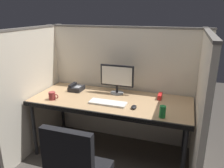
{
  "coord_description": "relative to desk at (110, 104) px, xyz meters",
  "views": [
    {
      "loc": [
        0.82,
        -2.07,
        1.75
      ],
      "look_at": [
        0.0,
        0.35,
        0.92
      ],
      "focal_mm": 35.98,
      "sensor_mm": 36.0,
      "label": 1
    }
  ],
  "objects": [
    {
      "name": "cubicle_partition_rear",
      "position": [
        0.0,
        0.46,
        0.1
      ],
      "size": [
        2.21,
        0.06,
        1.57
      ],
      "color": "beige",
      "rests_on": "ground"
    },
    {
      "name": "cubicle_partition_right",
      "position": [
        0.99,
        -0.09,
        0.1
      ],
      "size": [
        0.06,
        1.41,
        1.57
      ],
      "color": "beige",
      "rests_on": "ground"
    },
    {
      "name": "computer_mouse",
      "position": [
        0.33,
        -0.16,
        0.07
      ],
      "size": [
        0.06,
        0.1,
        0.04
      ],
      "color": "black",
      "rests_on": "desk"
    },
    {
      "name": "desk",
      "position": [
        0.0,
        0.0,
        0.0
      ],
      "size": [
        1.9,
        0.8,
        0.74
      ],
      "color": "tan",
      "rests_on": "ground"
    },
    {
      "name": "desk_phone",
      "position": [
        -0.54,
        0.17,
        0.08
      ],
      "size": [
        0.17,
        0.19,
        0.09
      ],
      "color": "black",
      "rests_on": "desk"
    },
    {
      "name": "coffee_mug",
      "position": [
        -0.66,
        -0.21,
        0.1
      ],
      "size": [
        0.13,
        0.08,
        0.09
      ],
      "color": "#993333",
      "rests_on": "desk"
    },
    {
      "name": "monitor_center",
      "position": [
        0.01,
        0.23,
        0.27
      ],
      "size": [
        0.43,
        0.17,
        0.37
      ],
      "color": "gray",
      "rests_on": "desk"
    },
    {
      "name": "red_stapler",
      "position": [
        0.56,
        0.24,
        0.08
      ],
      "size": [
        0.04,
        0.15,
        0.06
      ],
      "primitive_type": "cube",
      "color": "red",
      "rests_on": "desk"
    },
    {
      "name": "cubicle_partition_left",
      "position": [
        -0.99,
        -0.09,
        0.1
      ],
      "size": [
        0.06,
        1.41,
        1.57
      ],
      "color": "beige",
      "rests_on": "ground"
    },
    {
      "name": "soda_can",
      "position": [
        0.64,
        -0.27,
        0.11
      ],
      "size": [
        0.07,
        0.07,
        0.12
      ],
      "primitive_type": "cylinder",
      "color": "#197233",
      "rests_on": "desk"
    },
    {
      "name": "keyboard_main",
      "position": [
        0.01,
        -0.12,
        0.06
      ],
      "size": [
        0.43,
        0.15,
        0.02
      ],
      "primitive_type": "cube",
      "color": "silver",
      "rests_on": "desk"
    },
    {
      "name": "ground_plane",
      "position": [
        0.0,
        -0.29,
        -0.69
      ],
      "size": [
        8.0,
        8.0,
        0.0
      ],
      "primitive_type": "plane",
      "color": "#423D38"
    }
  ]
}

